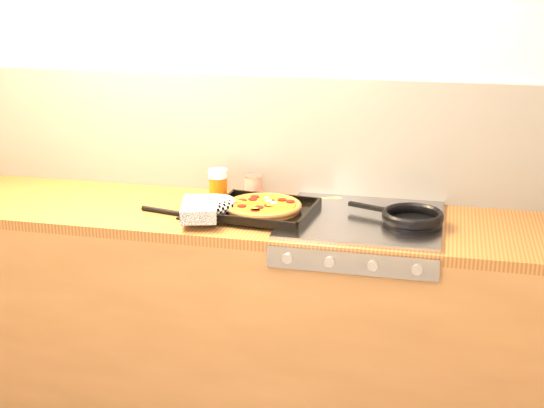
% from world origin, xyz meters
% --- Properties ---
extents(room_shell, '(3.20, 3.20, 3.20)m').
position_xyz_m(room_shell, '(0.00, 1.39, 1.15)').
color(room_shell, white).
rests_on(room_shell, ground).
extents(counter_run, '(3.20, 0.62, 0.90)m').
position_xyz_m(counter_run, '(0.00, 1.10, 0.45)').
color(counter_run, '#936138').
rests_on(counter_run, ground).
extents(stovetop, '(0.60, 0.56, 0.02)m').
position_xyz_m(stovetop, '(0.45, 1.10, 0.91)').
color(stovetop, '#9A999E').
rests_on(stovetop, counter_run).
extents(pizza_on_tray, '(0.52, 0.43, 0.06)m').
position_xyz_m(pizza_on_tray, '(0.01, 1.04, 0.94)').
color(pizza_on_tray, black).
rests_on(pizza_on_tray, stovetop).
extents(frying_pan, '(0.40, 0.30, 0.04)m').
position_xyz_m(frying_pan, '(0.63, 1.08, 0.94)').
color(frying_pan, black).
rests_on(frying_pan, stovetop).
extents(tomato_can, '(0.10, 0.10, 0.11)m').
position_xyz_m(tomato_can, '(-0.03, 1.27, 0.95)').
color(tomato_can, maroon).
rests_on(tomato_can, counter_run).
extents(juice_glass, '(0.10, 0.10, 0.13)m').
position_xyz_m(juice_glass, '(-0.17, 1.23, 0.97)').
color(juice_glass, '#CD540C').
rests_on(juice_glass, counter_run).
extents(wooden_spoon, '(0.29, 0.11, 0.02)m').
position_xyz_m(wooden_spoon, '(0.23, 1.31, 0.91)').
color(wooden_spoon, '#B2814B').
rests_on(wooden_spoon, counter_run).
extents(black_spatula, '(0.29, 0.11, 0.02)m').
position_xyz_m(black_spatula, '(-0.27, 1.00, 0.91)').
color(black_spatula, black).
rests_on(black_spatula, counter_run).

